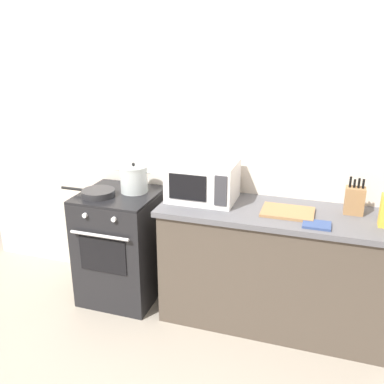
# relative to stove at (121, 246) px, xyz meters

# --- Properties ---
(ground_plane) EXTENTS (10.00, 10.00, 0.00)m
(ground_plane) POSITION_rel_stove_xyz_m (0.35, -0.60, -0.46)
(ground_plane) COLOR #9E9384
(back_wall) EXTENTS (4.40, 0.10, 2.50)m
(back_wall) POSITION_rel_stove_xyz_m (0.65, 0.37, 0.79)
(back_wall) COLOR silver
(back_wall) RESTS_ON ground_plane
(lower_cabinet_right) EXTENTS (1.64, 0.56, 0.88)m
(lower_cabinet_right) POSITION_rel_stove_xyz_m (1.25, 0.02, -0.02)
(lower_cabinet_right) COLOR #4C4238
(lower_cabinet_right) RESTS_ON ground_plane
(countertop_right) EXTENTS (1.70, 0.60, 0.04)m
(countertop_right) POSITION_rel_stove_xyz_m (1.25, 0.02, 0.44)
(countertop_right) COLOR #59595E
(countertop_right) RESTS_ON lower_cabinet_right
(stove) EXTENTS (0.60, 0.64, 0.92)m
(stove) POSITION_rel_stove_xyz_m (0.00, 0.00, 0.00)
(stove) COLOR black
(stove) RESTS_ON ground_plane
(stock_pot) EXTENTS (0.31, 0.22, 0.24)m
(stock_pot) POSITION_rel_stove_xyz_m (0.11, 0.08, 0.57)
(stock_pot) COLOR silver
(stock_pot) RESTS_ON stove
(frying_pan) EXTENTS (0.46, 0.26, 0.05)m
(frying_pan) POSITION_rel_stove_xyz_m (-0.12, -0.10, 0.48)
(frying_pan) COLOR #28282B
(frying_pan) RESTS_ON stove
(microwave) EXTENTS (0.50, 0.37, 0.30)m
(microwave) POSITION_rel_stove_xyz_m (0.67, 0.08, 0.61)
(microwave) COLOR white
(microwave) RESTS_ON countertop_right
(cutting_board) EXTENTS (0.36, 0.26, 0.02)m
(cutting_board) POSITION_rel_stove_xyz_m (1.32, 0.00, 0.47)
(cutting_board) COLOR #997047
(cutting_board) RESTS_ON countertop_right
(knife_block) EXTENTS (0.13, 0.10, 0.27)m
(knife_block) POSITION_rel_stove_xyz_m (1.75, 0.14, 0.56)
(knife_block) COLOR #997047
(knife_block) RESTS_ON countertop_right
(oven_mitt) EXTENTS (0.18, 0.14, 0.02)m
(oven_mitt) POSITION_rel_stove_xyz_m (1.53, -0.16, 0.47)
(oven_mitt) COLOR #33477A
(oven_mitt) RESTS_ON countertop_right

